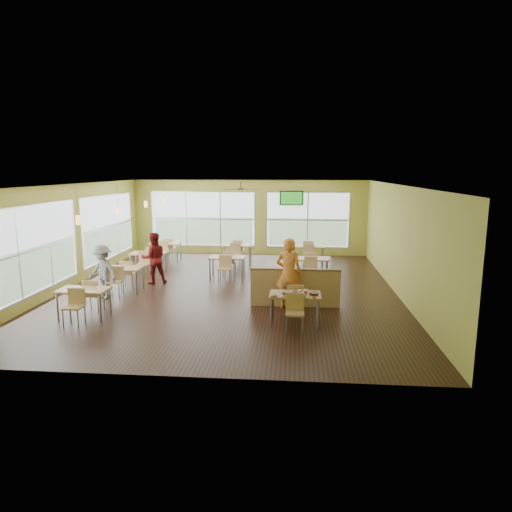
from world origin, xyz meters
name	(u,v)px	position (x,y,z in m)	size (l,w,h in m)	color
room	(229,238)	(0.00, 0.00, 1.60)	(12.00, 12.04, 3.20)	black
window_bays	(171,228)	(-2.65, 3.08, 1.48)	(9.24, 10.24, 2.38)	white
main_table	(295,299)	(2.00, -3.00, 0.63)	(1.22, 1.52, 0.87)	tan
half_wall_divider	(295,288)	(2.00, -1.55, 0.52)	(2.40, 0.14, 1.04)	tan
dining_tables	(206,258)	(-1.05, 1.71, 0.63)	(6.92, 8.72, 0.87)	tan
pendant_lights	(132,207)	(-3.20, 0.68, 2.45)	(0.11, 7.31, 0.86)	#2D2119
ceiling_fan	(241,189)	(0.00, 3.00, 2.95)	(1.25, 1.25, 0.29)	#2D2119
tv_backwall	(291,198)	(1.80, 5.90, 2.45)	(1.00, 0.07, 0.60)	black
man_plaid	(289,273)	(1.82, -1.74, 0.95)	(0.70, 0.46, 1.90)	#F8511B
patron_maroon	(154,258)	(-2.54, 0.60, 0.83)	(0.81, 0.63, 1.66)	maroon
patron_grey	(103,271)	(-3.49, -1.18, 0.77)	(1.00, 0.58, 1.55)	slate
cup_blue	(284,293)	(1.74, -3.23, 0.82)	(0.10, 0.10, 0.37)	white
cup_yellow	(291,293)	(1.90, -3.21, 0.82)	(0.10, 0.10, 0.35)	white
cup_red_near	(300,292)	(2.10, -3.11, 0.82)	(0.09, 0.09, 0.34)	white
cup_red_far	(306,292)	(2.25, -3.09, 0.82)	(0.10, 0.10, 0.36)	white
food_basket	(314,293)	(2.44, -3.04, 0.78)	(0.25, 0.25, 0.06)	black
ketchup_cup	(314,297)	(2.43, -3.30, 0.76)	(0.06, 0.06, 0.03)	#AD1724
wrapper_left	(274,296)	(1.51, -3.30, 0.77)	(0.18, 0.16, 0.04)	#9C764B
wrapper_mid	(294,291)	(1.97, -2.84, 0.77)	(0.19, 0.17, 0.05)	#9C764B
wrapper_right	(303,297)	(2.17, -3.30, 0.77)	(0.15, 0.13, 0.04)	#9C764B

